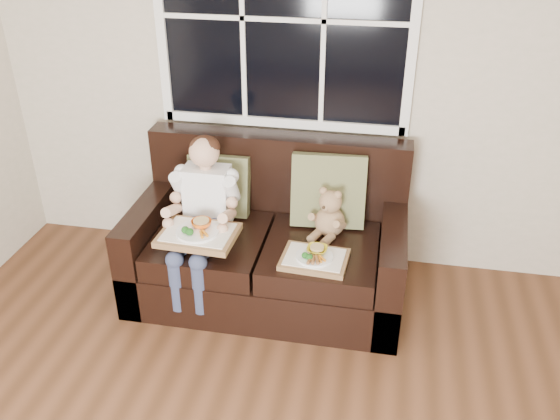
% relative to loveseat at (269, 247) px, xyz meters
% --- Properties ---
extents(room_walls, '(4.52, 5.02, 2.71)m').
position_rel_loveseat_xyz_m(room_walls, '(0.34, -2.02, 1.28)').
color(room_walls, beige).
rests_on(room_walls, ground).
extents(window_back, '(1.62, 0.04, 1.37)m').
position_rel_loveseat_xyz_m(window_back, '(-0.00, 0.46, 1.34)').
color(window_back, black).
rests_on(window_back, room_walls).
extents(loveseat, '(1.70, 0.92, 0.96)m').
position_rel_loveseat_xyz_m(loveseat, '(0.00, 0.00, 0.00)').
color(loveseat, black).
rests_on(loveseat, ground).
extents(pillow_left, '(0.40, 0.19, 0.41)m').
position_rel_loveseat_xyz_m(pillow_left, '(-0.36, 0.15, 0.34)').
color(pillow_left, olive).
rests_on(pillow_left, loveseat).
extents(pillow_right, '(0.48, 0.25, 0.48)m').
position_rel_loveseat_xyz_m(pillow_right, '(0.35, 0.15, 0.37)').
color(pillow_right, olive).
rests_on(pillow_right, loveseat).
extents(child, '(0.41, 0.60, 0.93)m').
position_rel_loveseat_xyz_m(child, '(-0.39, -0.12, 0.35)').
color(child, white).
rests_on(child, loveseat).
extents(teddy_bear, '(0.23, 0.28, 0.33)m').
position_rel_loveseat_xyz_m(teddy_bear, '(0.38, 0.00, 0.27)').
color(teddy_bear, '#9C8052').
rests_on(teddy_bear, loveseat).
extents(tray_left, '(0.46, 0.36, 0.10)m').
position_rel_loveseat_xyz_m(tray_left, '(-0.35, -0.33, 0.27)').
color(tray_left, olive).
rests_on(tray_left, child).
extents(tray_right, '(0.40, 0.31, 0.09)m').
position_rel_loveseat_xyz_m(tray_right, '(0.33, -0.31, 0.17)').
color(tray_right, olive).
rests_on(tray_right, loveseat).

